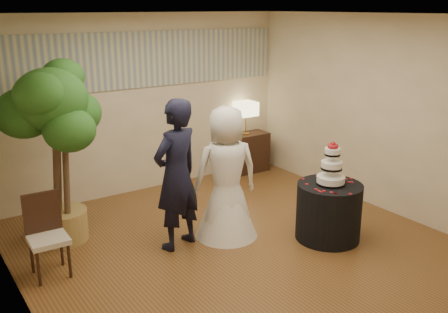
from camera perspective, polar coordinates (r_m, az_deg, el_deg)
floor at (r=6.38m, az=1.29°, el=-10.08°), size 5.00×5.00×0.00m
ceiling at (r=5.69m, az=1.49°, el=15.93°), size 5.00×5.00×0.00m
wall_back at (r=8.00m, az=-9.13°, el=5.89°), size 5.00×0.06×2.80m
wall_front at (r=4.21m, az=21.63°, el=-5.12°), size 5.00×0.06×2.80m
wall_left at (r=4.93m, az=-23.01°, el=-2.13°), size 0.06×5.00×2.80m
wall_right at (r=7.58m, az=17.01°, el=4.76°), size 0.06×5.00×2.80m
mural_border at (r=7.88m, az=-9.30°, el=10.87°), size 4.90×0.02×0.85m
groom at (r=6.04m, az=-5.45°, el=-2.12°), size 0.78×0.63×1.87m
bride at (r=6.32m, az=0.26°, el=-1.88°), size 1.02×1.01×1.72m
cake_table at (r=6.55m, az=11.87°, el=-6.17°), size 1.09×1.09×0.74m
wedding_cake at (r=6.33m, az=12.22°, el=-0.76°), size 0.36×0.36×0.56m
console at (r=8.97m, az=2.45°, el=0.40°), size 0.85×0.39×0.71m
table_lamp at (r=8.81m, az=2.50°, el=4.41°), size 0.33×0.33×0.58m
ficus_tree at (r=6.44m, az=-18.67°, el=0.38°), size 1.21×1.21×2.33m
side_chair at (r=5.85m, az=-19.46°, el=-8.69°), size 0.44×0.46×0.93m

